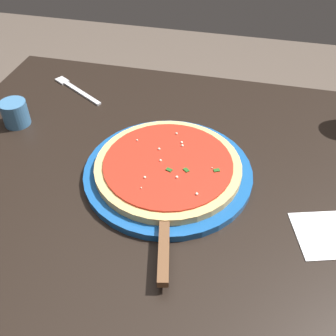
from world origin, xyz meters
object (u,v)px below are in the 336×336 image
Objects in this scene: serving_plate at (168,172)px; pizza at (168,166)px; cup_small_sauce at (15,113)px; napkin_folded_right at (333,234)px; pizza_server at (166,232)px; fork at (75,89)px.

pizza reaches higher than serving_plate.
cup_small_sauce reaches higher than napkin_folded_right.
pizza_server is (-0.04, 0.16, -0.00)m from pizza.
pizza is at bearing -77.64° from pizza_server.
serving_plate reaches higher than fork.
pizza_server is 0.30m from napkin_folded_right.
pizza_server is 3.67× the size of cup_small_sauce.
fork is (-0.07, -0.18, -0.03)m from cup_small_sauce.
napkin_folded_right is (-0.32, 0.08, -0.01)m from serving_plate.
napkin_folded_right is at bearing 166.10° from cup_small_sauce.
serving_plate is 0.40m from cup_small_sauce.
fork reaches higher than napkin_folded_right.
serving_plate is 0.33m from napkin_folded_right.
serving_plate is 1.16× the size of pizza.
pizza reaches higher than pizza_server.
pizza_server is 1.34× the size of fork.
cup_small_sauce reaches higher than pizza.
pizza_server is at bearing 102.37° from serving_plate.
pizza is 4.86× the size of cup_small_sauce.
cup_small_sauce is 0.73m from napkin_folded_right.
pizza is at bearing -174.05° from serving_plate.
cup_small_sauce reaches higher than fork.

